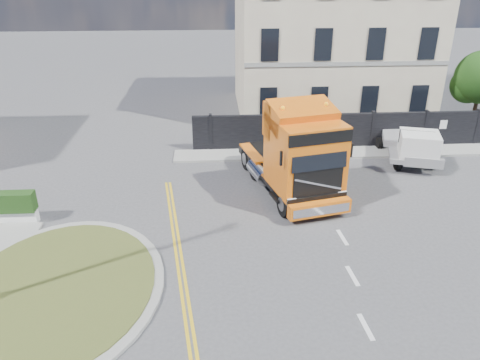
{
  "coord_description": "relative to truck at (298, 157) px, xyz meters",
  "views": [
    {
      "loc": [
        -1.88,
        -15.36,
        9.54
      ],
      "look_at": [
        -0.87,
        1.17,
        1.8
      ],
      "focal_mm": 35.0,
      "sensor_mm": 36.0,
      "label": 1
    }
  ],
  "objects": [
    {
      "name": "ground",
      "position": [
        -1.75,
        -3.18,
        -1.9
      ],
      "size": [
        120.0,
        120.0,
        0.0
      ],
      "primitive_type": "plane",
      "color": "#424244",
      "rests_on": "ground"
    },
    {
      "name": "pavement_far",
      "position": [
        4.25,
        4.92,
        -1.84
      ],
      "size": [
        20.0,
        1.6,
        0.12
      ],
      "primitive_type": "cube",
      "color": "gray",
      "rests_on": "ground"
    },
    {
      "name": "traffic_island",
      "position": [
        -8.75,
        -6.18,
        -1.82
      ],
      "size": [
        6.8,
        6.8,
        0.17
      ],
      "color": "gray",
      "rests_on": "ground"
    },
    {
      "name": "truck",
      "position": [
        0.0,
        0.0,
        0.0
      ],
      "size": [
        4.2,
        7.5,
        4.24
      ],
      "rotation": [
        0.0,
        0.0,
        0.23
      ],
      "color": "black",
      "rests_on": "ground"
    },
    {
      "name": "flatbed_pickup",
      "position": [
        6.53,
        3.12,
        -0.86
      ],
      "size": [
        3.08,
        5.02,
        1.93
      ],
      "rotation": [
        0.0,
        0.0,
        -0.29
      ],
      "color": "slate",
      "rests_on": "ground"
    },
    {
      "name": "georgian_building",
      "position": [
        4.25,
        13.32,
        3.87
      ],
      "size": [
        12.3,
        10.3,
        12.8
      ],
      "color": "beige",
      "rests_on": "ground"
    },
    {
      "name": "tree",
      "position": [
        12.62,
        8.92,
        1.15
      ],
      "size": [
        3.2,
        3.2,
        4.8
      ],
      "color": "#382619",
      "rests_on": "ground"
    },
    {
      "name": "hoarding_fence",
      "position": [
        4.8,
        5.82,
        -0.9
      ],
      "size": [
        18.8,
        0.25,
        2.0
      ],
      "color": "black",
      "rests_on": "ground"
    }
  ]
}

